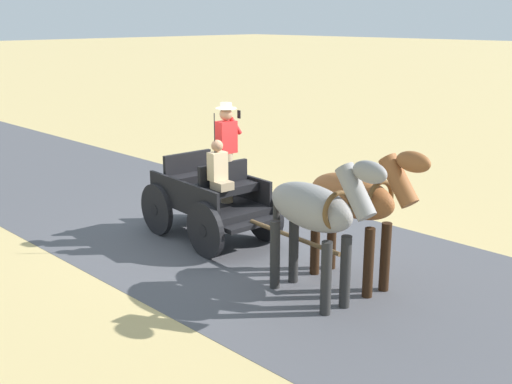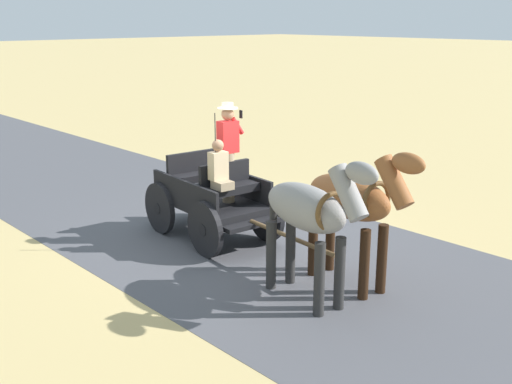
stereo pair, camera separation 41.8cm
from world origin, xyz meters
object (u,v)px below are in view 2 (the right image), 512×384
Objects in this scene: horse_drawn_carriage at (214,195)px; traffic_cone at (207,167)px; horse_off_side at (310,212)px; horse_near_side at (354,202)px.

traffic_cone is at bearing -126.48° from horse_drawn_carriage.
horse_drawn_carriage is 2.04× the size of horse_off_side.
horse_near_side is 1.00× the size of horse_off_side.
horse_drawn_carriage is 3.10m from horse_off_side.
traffic_cone is (-2.55, -6.72, -1.07)m from horse_near_side.
traffic_cone is (-3.40, -6.64, -1.07)m from horse_off_side.
horse_near_side is (-0.16, 3.05, 0.51)m from horse_drawn_carriage.
horse_near_side is at bearing 175.13° from horse_off_side.
horse_near_side is at bearing 93.03° from horse_drawn_carriage.
horse_drawn_carriage reaches higher than horse_near_side.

